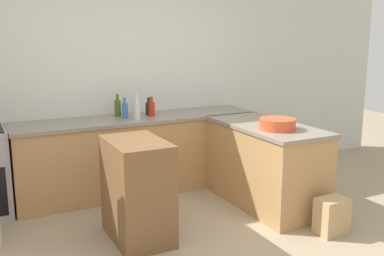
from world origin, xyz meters
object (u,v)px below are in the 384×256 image
olive_oil_bottle (118,107)px  hot_sauce_bottle (152,108)px  paper_bag (332,216)px  wine_bottle_dark (149,108)px  water_bottle_blue (125,110)px  island_table (137,190)px  mixing_bowl (277,124)px  vinegar_bottle_clear (137,110)px

olive_oil_bottle → hot_sauce_bottle: olive_oil_bottle is taller
paper_bag → wine_bottle_dark: bearing=116.8°
water_bottle_blue → hot_sauce_bottle: (0.32, -0.03, -0.00)m
island_table → hot_sauce_bottle: (0.62, 1.18, 0.52)m
olive_oil_bottle → wine_bottle_dark: 0.36m
mixing_bowl → vinegar_bottle_clear: bearing=134.2°
olive_oil_bottle → water_bottle_blue: bearing=-75.9°
water_bottle_blue → paper_bag: water_bottle_blue is taller
olive_oil_bottle → island_table: bearing=-101.2°
hot_sauce_bottle → wine_bottle_dark: bearing=89.3°
mixing_bowl → paper_bag: 1.02m
wine_bottle_dark → vinegar_bottle_clear: size_ratio=0.71×
water_bottle_blue → vinegar_bottle_clear: size_ratio=0.80×
water_bottle_blue → island_table: bearing=-104.1°
island_table → vinegar_bottle_clear: (0.39, 1.04, 0.54)m
water_bottle_blue → paper_bag: (1.33, -1.94, -0.81)m
island_table → olive_oil_bottle: size_ratio=3.53×
mixing_bowl → olive_oil_bottle: bearing=129.8°
hot_sauce_bottle → paper_bag: size_ratio=0.67×
vinegar_bottle_clear → paper_bag: vinegar_bottle_clear is taller
wine_bottle_dark → vinegar_bottle_clear: bearing=-134.0°
wine_bottle_dark → paper_bag: 2.38m
water_bottle_blue → mixing_bowl: bearing=-48.0°
vinegar_bottle_clear → olive_oil_bottle: bearing=109.8°
water_bottle_blue → wine_bottle_dark: size_ratio=1.12×
hot_sauce_bottle → paper_bag: hot_sauce_bottle is taller
olive_oil_bottle → hot_sauce_bottle: size_ratio=1.12×
island_table → hot_sauce_bottle: bearing=62.3°
olive_oil_bottle → wine_bottle_dark: olive_oil_bottle is taller
hot_sauce_bottle → olive_oil_bottle: bearing=153.3°
island_table → vinegar_bottle_clear: 1.23m
olive_oil_bottle → hot_sauce_bottle: bearing=-26.7°
mixing_bowl → hot_sauce_bottle: size_ratio=1.57×
island_table → water_bottle_blue: bearing=75.9°
mixing_bowl → paper_bag: bearing=-75.7°
olive_oil_bottle → paper_bag: olive_oil_bottle is taller
mixing_bowl → wine_bottle_dark: (-0.85, 1.36, 0.03)m
hot_sauce_bottle → mixing_bowl: bearing=-56.1°
paper_bag → water_bottle_blue: bearing=124.4°
hot_sauce_bottle → paper_bag: bearing=-62.0°
island_table → water_bottle_blue: (0.31, 1.21, 0.52)m
island_table → olive_oil_bottle: 1.49m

